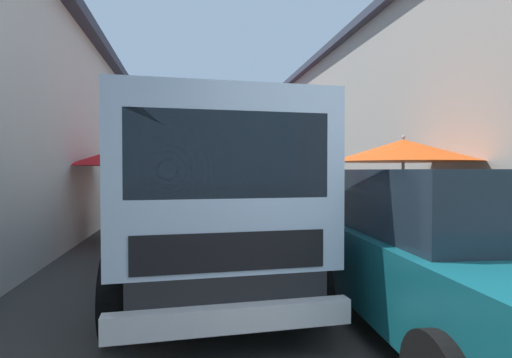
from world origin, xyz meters
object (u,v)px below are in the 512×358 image
at_px(delivery_truck, 210,208).
at_px(parked_scooter, 310,210).
at_px(vendor_by_crates, 157,182).
at_px(fruit_stall_near_right, 135,160).
at_px(hatchback_car, 446,250).
at_px(fruit_stall_mid_lane, 276,158).
at_px(fruit_stall_far_right, 186,164).
at_px(fruit_stall_far_left, 405,160).
at_px(vendor_in_shade, 140,187).

xyz_separation_m(delivery_truck, parked_scooter, (5.11, -2.78, -0.59)).
distance_m(delivery_truck, vendor_by_crates, 14.59).
distance_m(delivery_truck, parked_scooter, 5.85).
xyz_separation_m(fruit_stall_near_right, hatchback_car, (-5.41, -3.33, -0.92)).
distance_m(fruit_stall_mid_lane, vendor_by_crates, 5.68).
xyz_separation_m(fruit_stall_far_right, delivery_truck, (-16.19, -0.24, -0.71)).
bearing_deg(vendor_by_crates, fruit_stall_near_right, -178.36).
xyz_separation_m(hatchback_car, delivery_truck, (1.10, 2.03, 0.30)).
bearing_deg(parked_scooter, fruit_stall_far_left, -160.18).
distance_m(fruit_stall_near_right, fruit_stall_mid_lane, 9.71).
height_order(hatchback_car, parked_scooter, hatchback_car).
height_order(fruit_stall_mid_lane, hatchback_car, fruit_stall_mid_lane).
bearing_deg(vendor_in_shade, fruit_stall_far_left, -131.62).
xyz_separation_m(fruit_stall_near_right, delivery_truck, (-4.31, -1.30, -0.62)).
bearing_deg(parked_scooter, hatchback_car, 173.11).
bearing_deg(fruit_stall_far_left, fruit_stall_far_right, 16.14).
xyz_separation_m(fruit_stall_far_left, vendor_by_crates, (12.06, 5.33, -0.73)).
distance_m(fruit_stall_far_right, vendor_in_shade, 9.21).
distance_m(vendor_by_crates, vendor_in_shade, 7.40).
relative_size(hatchback_car, vendor_by_crates, 2.56).
xyz_separation_m(fruit_stall_mid_lane, parked_scooter, (-7.53, 0.89, -1.54)).
relative_size(delivery_truck, parked_scooter, 2.97).
bearing_deg(fruit_stall_near_right, vendor_in_shade, 4.11).
bearing_deg(vendor_in_shade, hatchback_car, -156.73).
relative_size(fruit_stall_far_right, delivery_truck, 0.49).
distance_m(fruit_stall_far_right, parked_scooter, 11.56).
relative_size(hatchback_car, delivery_truck, 0.80).
height_order(fruit_stall_far_left, delivery_truck, fruit_stall_far_left).
bearing_deg(fruit_stall_far_right, vendor_in_shade, 172.10).
bearing_deg(vendor_by_crates, vendor_in_shade, -179.29).
height_order(fruit_stall_far_left, hatchback_car, fruit_stall_far_left).
bearing_deg(fruit_stall_far_right, parked_scooter, -164.77).
xyz_separation_m(fruit_stall_near_right, vendor_by_crates, (10.19, 0.29, -0.76)).
xyz_separation_m(fruit_stall_mid_lane, vendor_by_crates, (1.86, 5.26, -1.09)).
relative_size(fruit_stall_mid_lane, hatchback_car, 0.69).
bearing_deg(fruit_stall_far_right, hatchback_car, -172.53).
distance_m(fruit_stall_near_right, parked_scooter, 4.33).
bearing_deg(vendor_in_shade, parked_scooter, -114.92).
height_order(fruit_stall_mid_lane, parked_scooter, fruit_stall_mid_lane).
bearing_deg(fruit_stall_near_right, delivery_truck, -163.19).
height_order(fruit_stall_near_right, vendor_in_shade, fruit_stall_near_right).
bearing_deg(delivery_truck, vendor_in_shade, 11.95).
xyz_separation_m(hatchback_car, parked_scooter, (6.22, -0.75, -0.29)).
bearing_deg(delivery_truck, vendor_by_crates, 6.27).
xyz_separation_m(hatchback_car, vendor_by_crates, (15.61, 3.62, 0.16)).
bearing_deg(fruit_stall_mid_lane, fruit_stall_near_right, 149.21).
xyz_separation_m(fruit_stall_far_right, vendor_in_shade, (-9.09, 1.26, -0.78)).
bearing_deg(delivery_truck, fruit_stall_far_right, 0.85).
height_order(fruit_stall_mid_lane, vendor_by_crates, fruit_stall_mid_lane).
bearing_deg(fruit_stall_mid_lane, parked_scooter, 173.29).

